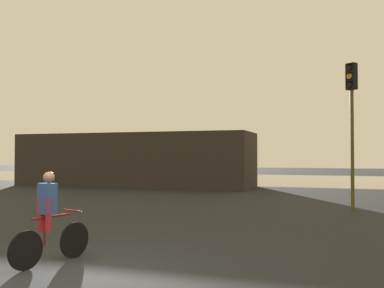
% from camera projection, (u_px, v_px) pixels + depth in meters
% --- Properties ---
extents(ground_plane, '(120.00, 120.00, 0.00)m').
position_uv_depth(ground_plane, '(55.00, 282.00, 6.44)').
color(ground_plane, black).
extents(water_strip, '(80.00, 16.00, 0.01)m').
position_uv_depth(water_strip, '(282.00, 179.00, 33.40)').
color(water_strip, '#9E937F').
rests_on(water_strip, ground).
extents(distant_building, '(14.68, 4.00, 3.23)m').
position_uv_depth(distant_building, '(134.00, 160.00, 26.47)').
color(distant_building, '#2D2823').
rests_on(distant_building, ground).
extents(traffic_light_far_right, '(0.40, 0.42, 5.03)m').
position_uv_depth(traffic_light_far_right, '(352.00, 109.00, 14.48)').
color(traffic_light_far_right, '#4C4719').
rests_on(traffic_light_far_right, ground).
extents(cyclist, '(0.57, 1.67, 1.62)m').
position_uv_depth(cyclist, '(49.00, 217.00, 7.48)').
color(cyclist, black).
rests_on(cyclist, ground).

